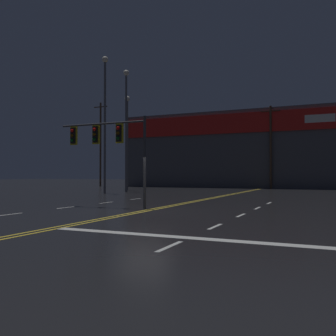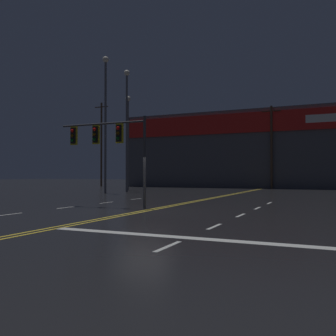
# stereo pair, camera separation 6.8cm
# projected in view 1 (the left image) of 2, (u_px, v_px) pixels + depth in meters

# --- Properties ---
(ground_plane) EXTENTS (200.00, 200.00, 0.00)m
(ground_plane) POSITION_uv_depth(u_px,v_px,m) (144.00, 211.00, 16.96)
(ground_plane) COLOR black
(road_markings) EXTENTS (13.15, 60.00, 0.01)m
(road_markings) POSITION_uv_depth(u_px,v_px,m) (149.00, 214.00, 15.70)
(road_markings) COLOR gold
(road_markings) RESTS_ON ground
(traffic_signal_median) EXTENTS (5.04, 0.36, 4.52)m
(traffic_signal_median) POSITION_uv_depth(u_px,v_px,m) (105.00, 138.00, 19.11)
(traffic_signal_median) COLOR #38383D
(traffic_signal_median) RESTS_ON ground
(streetlight_near_right) EXTENTS (0.56, 0.56, 10.04)m
(streetlight_near_right) POSITION_uv_depth(u_px,v_px,m) (127.00, 131.00, 39.72)
(streetlight_near_right) COLOR #59595E
(streetlight_near_right) RESTS_ON ground
(streetlight_median_approach) EXTENTS (0.56, 0.56, 12.23)m
(streetlight_median_approach) POSITION_uv_depth(u_px,v_px,m) (105.00, 109.00, 33.25)
(streetlight_median_approach) COLOR #59595E
(streetlight_median_approach) RESTS_ON ground
(streetlight_far_right) EXTENTS (0.56, 0.56, 11.81)m
(streetlight_far_right) POSITION_uv_depth(u_px,v_px,m) (126.00, 116.00, 36.12)
(streetlight_far_right) COLOR #59595E
(streetlight_far_right) RESTS_ON ground
(building_backdrop) EXTENTS (37.04, 10.23, 9.67)m
(building_backdrop) POSITION_uv_depth(u_px,v_px,m) (268.00, 150.00, 49.14)
(building_backdrop) COLOR #4C4C51
(building_backdrop) RESTS_ON ground
(utility_pole_row) EXTENTS (46.92, 0.26, 12.01)m
(utility_pole_row) POSITION_uv_depth(u_px,v_px,m) (260.00, 140.00, 44.45)
(utility_pole_row) COLOR #4C3828
(utility_pole_row) RESTS_ON ground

